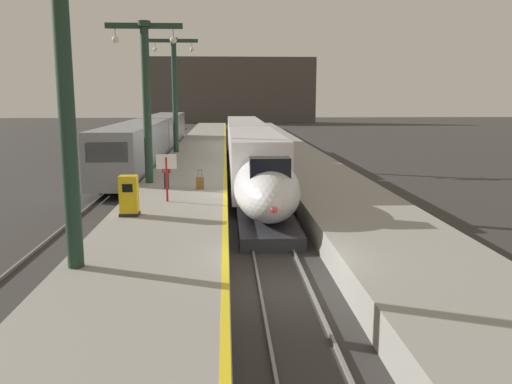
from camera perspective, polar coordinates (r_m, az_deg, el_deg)
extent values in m
plane|color=#33302D|center=(16.16, 3.11, -10.47)|extent=(260.00, 260.00, 0.00)
cube|color=gray|center=(40.17, -6.59, 2.76)|extent=(4.80, 110.00, 1.05)
cube|color=gray|center=(40.52, 4.93, 2.86)|extent=(4.80, 110.00, 1.05)
cube|color=yellow|center=(40.04, -3.34, 3.55)|extent=(0.20, 107.80, 0.01)
cube|color=slate|center=(42.90, -1.96, 2.67)|extent=(0.08, 110.00, 0.12)
cube|color=slate|center=(42.96, 0.04, 2.69)|extent=(0.08, 110.00, 0.12)
cube|color=slate|center=(43.48, -12.71, 2.53)|extent=(0.08, 110.00, 0.12)
cube|color=slate|center=(43.26, -10.75, 2.56)|extent=(0.08, 110.00, 0.12)
ellipsoid|color=silver|center=(22.73, 1.11, 0.41)|extent=(2.78, 7.43, 2.56)
cube|color=#28282D|center=(22.69, 1.17, -3.63)|extent=(2.46, 6.31, 0.55)
cube|color=black|center=(20.92, 1.47, 2.51)|extent=(1.59, 1.00, 0.90)
sphere|color=#F24C4C|center=(19.20, 1.94, -1.88)|extent=(0.28, 0.28, 0.28)
cube|color=silver|center=(31.81, -0.16, 3.68)|extent=(2.90, 14.00, 3.05)
cube|color=black|center=(31.71, -2.73, 4.65)|extent=(0.04, 11.90, 0.80)
cube|color=black|center=(31.86, 2.40, 4.68)|extent=(0.04, 11.90, 0.80)
cube|color=silver|center=(31.98, -0.16, 1.41)|extent=(2.92, 13.30, 0.24)
cube|color=black|center=(27.67, 0.35, -1.08)|extent=(2.03, 2.20, 0.56)
cube|color=black|center=(36.48, -0.55, 1.68)|extent=(2.03, 2.20, 0.56)
cube|color=silver|center=(48.32, -1.25, 5.93)|extent=(2.90, 18.00, 3.05)
cube|color=black|center=(48.25, -2.94, 6.57)|extent=(0.04, 15.84, 0.80)
cube|color=black|center=(48.36, 0.45, 6.59)|extent=(0.04, 15.84, 0.80)
cube|color=black|center=(42.42, -0.94, 2.89)|extent=(2.03, 2.20, 0.56)
cube|color=black|center=(54.57, -1.47, 4.53)|extent=(2.03, 2.20, 0.56)
cube|color=gray|center=(38.45, -12.87, 4.68)|extent=(2.85, 18.00, 3.30)
cube|color=black|center=(29.63, -15.74, 4.13)|extent=(2.28, 0.08, 1.10)
cube|color=black|center=(38.66, -14.94, 5.36)|extent=(0.04, 15.30, 0.90)
cube|color=black|center=(38.20, -10.82, 5.47)|extent=(0.04, 15.30, 0.90)
cube|color=black|center=(33.07, -14.36, 0.43)|extent=(2.00, 2.00, 0.52)
cube|color=black|center=(44.31, -11.56, 2.97)|extent=(2.00, 2.00, 0.52)
cube|color=gray|center=(56.82, -9.79, 6.51)|extent=(2.85, 18.00, 3.30)
cylinder|color=#1E3828|center=(14.98, -19.79, 10.14)|extent=(0.44, 0.44, 9.59)
cylinder|color=#1E3828|center=(29.27, -11.65, 9.25)|extent=(0.44, 0.44, 8.52)
cylinder|color=#1E3828|center=(29.50, -11.95, 17.25)|extent=(0.68, 0.68, 0.30)
cube|color=#1E3828|center=(29.48, -11.94, 17.06)|extent=(4.00, 0.24, 0.28)
cylinder|color=#1E3828|center=(29.69, -14.89, 16.21)|extent=(0.03, 0.03, 0.60)
sphere|color=#EFEACC|center=(29.66, -14.86, 15.54)|extent=(0.36, 0.36, 0.36)
cylinder|color=#1E3828|center=(29.27, -8.88, 16.51)|extent=(0.03, 0.03, 0.60)
sphere|color=#EFEACC|center=(29.23, -8.86, 15.83)|extent=(0.36, 0.36, 0.36)
cylinder|color=#1E3828|center=(45.42, -8.71, 10.17)|extent=(0.44, 0.44, 9.38)
cylinder|color=#1E3828|center=(45.65, -8.87, 15.88)|extent=(0.68, 0.68, 0.30)
cube|color=#1E3828|center=(45.64, -8.86, 15.76)|extent=(4.00, 0.24, 0.28)
cylinder|color=#1E3828|center=(45.77, -10.79, 15.24)|extent=(0.03, 0.03, 0.60)
sphere|color=#EFEACC|center=(45.74, -10.77, 14.81)|extent=(0.36, 0.36, 0.36)
cylinder|color=#1E3828|center=(45.49, -6.90, 15.38)|extent=(0.03, 0.03, 0.60)
sphere|color=#EFEACC|center=(45.46, -6.89, 14.94)|extent=(0.36, 0.36, 0.36)
cylinder|color=#23232D|center=(27.56, -9.72, 1.25)|extent=(0.13, 0.13, 0.85)
cylinder|color=#23232D|center=(27.45, -9.46, 1.22)|extent=(0.13, 0.13, 0.85)
cube|color=maroon|center=(27.40, -9.64, 2.76)|extent=(0.44, 0.41, 0.62)
cylinder|color=maroon|center=(27.57, -9.99, 2.69)|extent=(0.09, 0.09, 0.58)
cylinder|color=maroon|center=(27.24, -9.27, 2.62)|extent=(0.09, 0.09, 0.58)
sphere|color=tan|center=(27.35, -9.66, 3.63)|extent=(0.22, 0.22, 0.22)
cube|color=brown|center=(27.18, -6.02, 0.95)|extent=(0.40, 0.22, 0.60)
cylinder|color=#262628|center=(27.11, -6.25, 1.95)|extent=(0.02, 0.02, 0.36)
cylinder|color=#262628|center=(27.10, -5.83, 1.96)|extent=(0.02, 0.02, 0.36)
cube|color=#262628|center=(27.08, -6.05, 2.35)|extent=(0.22, 0.03, 0.02)
cube|color=yellow|center=(21.51, -13.48, -0.39)|extent=(0.70, 0.56, 1.60)
cube|color=black|center=(21.18, -13.65, 0.40)|extent=(0.40, 0.02, 0.32)
cube|color=black|center=(21.66, -13.39, -2.31)|extent=(0.76, 0.62, 0.12)
cylinder|color=maroon|center=(24.04, -9.56, 1.34)|extent=(0.10, 0.10, 2.00)
cube|color=white|center=(23.94, -9.61, 3.23)|extent=(0.90, 0.06, 0.64)
cube|color=#4C4742|center=(117.04, -2.50, 10.87)|extent=(36.00, 2.00, 14.00)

